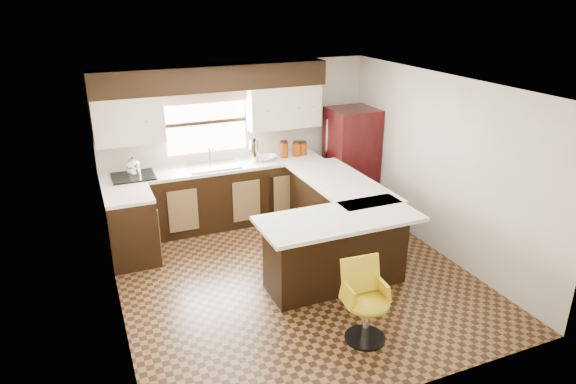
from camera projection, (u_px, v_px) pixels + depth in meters
name	position (u px, v px, depth m)	size (l,w,h in m)	color
floor	(295.00, 277.00, 6.48)	(4.40, 4.40, 0.00)	#49301A
ceiling	(296.00, 86.00, 5.61)	(4.40, 4.40, 0.00)	silver
wall_back	(239.00, 141.00, 7.93)	(4.40, 4.40, 0.00)	beige
wall_front	(405.00, 277.00, 4.15)	(4.40, 4.40, 0.00)	beige
wall_left	(109.00, 216.00, 5.28)	(4.40, 4.40, 0.00)	beige
wall_right	(440.00, 166.00, 6.80)	(4.40, 4.40, 0.00)	beige
base_cab_back	(218.00, 197.00, 7.78)	(3.30, 0.60, 0.90)	black
base_cab_left	(132.00, 229.00, 6.74)	(0.60, 0.70, 0.90)	black
counter_back	(217.00, 168.00, 7.61)	(3.30, 0.60, 0.04)	silver
counter_left	(128.00, 196.00, 6.57)	(0.60, 0.70, 0.04)	silver
soffit	(213.00, 78.00, 7.26)	(3.40, 0.35, 0.36)	black
upper_cab_left	(128.00, 120.00, 7.00)	(0.94, 0.35, 0.64)	beige
upper_cab_right	(283.00, 107.00, 7.84)	(1.14, 0.35, 0.64)	beige
window_pane	(206.00, 122.00, 7.61)	(1.20, 0.02, 0.90)	white
valance	(205.00, 97.00, 7.43)	(1.30, 0.06, 0.18)	#D19B93
sink	(213.00, 166.00, 7.56)	(0.75, 0.45, 0.03)	#B2B2B7
dishwasher	(286.00, 195.00, 7.91)	(0.58, 0.03, 0.78)	black
cooktop	(133.00, 176.00, 7.15)	(0.58, 0.50, 0.03)	black
peninsula_long	(336.00, 214.00, 7.18)	(0.60, 1.95, 0.90)	black
peninsula_return	(336.00, 252.00, 6.15)	(1.65, 0.60, 0.90)	black
counter_pen_long	(341.00, 182.00, 7.02)	(0.84, 1.95, 0.04)	silver
counter_pen_return	(339.00, 219.00, 5.89)	(1.89, 0.84, 0.04)	silver
refrigerator	(351.00, 160.00, 8.27)	(0.71, 0.68, 1.66)	black
bar_chair	(367.00, 303.00, 5.16)	(0.46, 0.46, 0.86)	gold
kettle	(133.00, 166.00, 7.10)	(0.20, 0.20, 0.27)	silver
percolator	(254.00, 151.00, 7.76)	(0.13, 0.13, 0.33)	silver
mixing_bowl	(267.00, 158.00, 7.88)	(0.28, 0.28, 0.07)	white
canister_large	(284.00, 150.00, 7.97)	(0.13, 0.13, 0.23)	#7A3007
canister_med	(297.00, 149.00, 8.06)	(0.14, 0.14, 0.20)	#7A3007
canister_small	(303.00, 149.00, 8.10)	(0.12, 0.12, 0.19)	#7A3007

